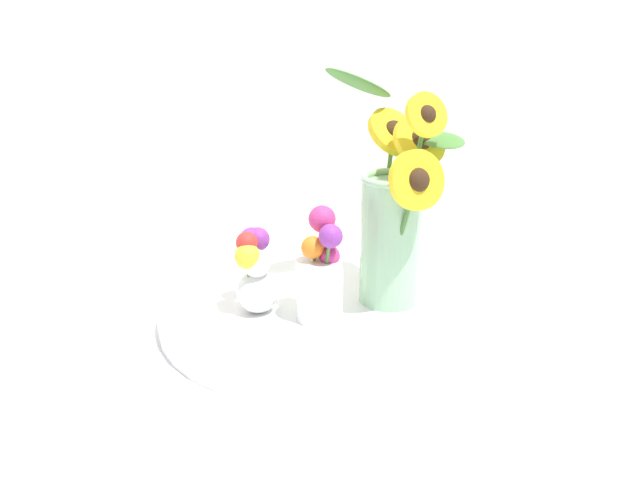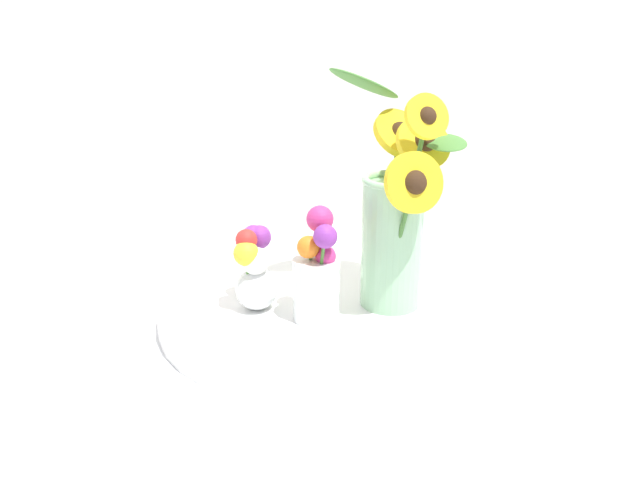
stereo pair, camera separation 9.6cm
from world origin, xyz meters
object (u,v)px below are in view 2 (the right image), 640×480
object	(u,v)px
vase_small_center	(317,274)
vase_bulb_right	(255,268)
serving_tray	(320,311)
mason_jar_sunflowers	(397,216)

from	to	relation	value
vase_small_center	vase_bulb_right	bearing A→B (deg)	138.81
serving_tray	mason_jar_sunflowers	world-z (taller)	mason_jar_sunflowers
mason_jar_sunflowers	vase_bulb_right	size ratio (longest dim) A/B	2.81
mason_jar_sunflowers	vase_small_center	world-z (taller)	mason_jar_sunflowers
mason_jar_sunflowers	vase_small_center	distance (m)	0.15
mason_jar_sunflowers	vase_bulb_right	world-z (taller)	mason_jar_sunflowers
mason_jar_sunflowers	vase_small_center	bearing A→B (deg)	-174.08
serving_tray	vase_small_center	world-z (taller)	vase_small_center
serving_tray	mason_jar_sunflowers	bearing A→B (deg)	-15.17
vase_bulb_right	vase_small_center	bearing A→B (deg)	-41.19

